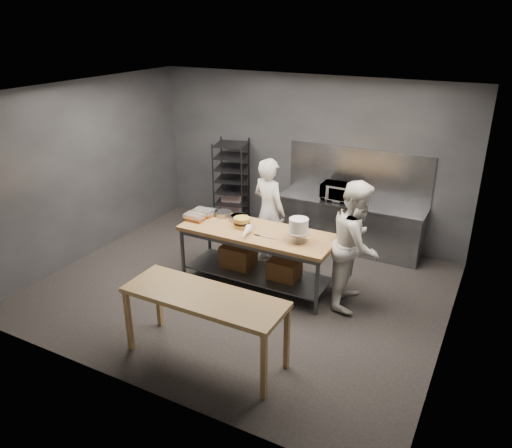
{
  "coord_description": "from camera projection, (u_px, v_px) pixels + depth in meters",
  "views": [
    {
      "loc": [
        3.36,
        -5.89,
        3.96
      ],
      "look_at": [
        0.15,
        0.21,
        1.05
      ],
      "focal_mm": 35.0,
      "sensor_mm": 36.0,
      "label": 1
    }
  ],
  "objects": [
    {
      "name": "work_table",
      "position": [
        257.0,
        251.0,
        7.73
      ],
      "size": [
        2.4,
        0.9,
        0.92
      ],
      "color": "olive",
      "rests_on": "ground"
    },
    {
      "name": "back_wall",
      "position": [
        307.0,
        158.0,
        9.24
      ],
      "size": [
        6.0,
        0.04,
        3.0
      ],
      "primitive_type": "cube",
      "color": "#4C4F54",
      "rests_on": "ground"
    },
    {
      "name": "back_counter",
      "position": [
        349.0,
        225.0,
        8.96
      ],
      "size": [
        2.6,
        0.6,
        0.9
      ],
      "color": "slate",
      "rests_on": "ground"
    },
    {
      "name": "layer_cake",
      "position": [
        242.0,
        222.0,
        7.67
      ],
      "size": [
        0.25,
        0.25,
        0.16
      ],
      "color": "gold",
      "rests_on": "work_table"
    },
    {
      "name": "chef_behind",
      "position": [
        269.0,
        212.0,
        8.32
      ],
      "size": [
        0.78,
        0.64,
        1.83
      ],
      "primitive_type": "imported",
      "rotation": [
        0.0,
        0.0,
        2.81
      ],
      "color": "silver",
      "rests_on": "ground"
    },
    {
      "name": "frosted_cake_stand",
      "position": [
        299.0,
        227.0,
        7.13
      ],
      "size": [
        0.34,
        0.34,
        0.36
      ],
      "color": "#A59B84",
      "rests_on": "work_table"
    },
    {
      "name": "ground",
      "position": [
        242.0,
        289.0,
        7.79
      ],
      "size": [
        6.0,
        6.0,
        0.0
      ],
      "primitive_type": "plane",
      "color": "black",
      "rests_on": "ground"
    },
    {
      "name": "near_counter",
      "position": [
        204.0,
        301.0,
        5.92
      ],
      "size": [
        2.0,
        0.7,
        0.9
      ],
      "color": "olive",
      "rests_on": "ground"
    },
    {
      "name": "microwave",
      "position": [
        337.0,
        192.0,
        8.84
      ],
      "size": [
        0.54,
        0.37,
        0.3
      ],
      "primitive_type": "imported",
      "color": "black",
      "rests_on": "back_counter"
    },
    {
      "name": "splashback_panel",
      "position": [
        358.0,
        173.0,
        8.85
      ],
      "size": [
        2.6,
        0.02,
        0.9
      ],
      "primitive_type": "cube",
      "color": "slate",
      "rests_on": "back_counter"
    },
    {
      "name": "pastry_clamshells",
      "position": [
        199.0,
        215.0,
        8.03
      ],
      "size": [
        0.32,
        0.44,
        0.11
      ],
      "color": "#974E1E",
      "rests_on": "work_table"
    },
    {
      "name": "offset_spatula",
      "position": [
        262.0,
        236.0,
        7.37
      ],
      "size": [
        0.37,
        0.02,
        0.02
      ],
      "color": "slate",
      "rests_on": "work_table"
    },
    {
      "name": "cake_pans",
      "position": [
        228.0,
        215.0,
        8.05
      ],
      "size": [
        0.84,
        0.34,
        0.07
      ],
      "color": "gray",
      "rests_on": "work_table"
    },
    {
      "name": "chef_right",
      "position": [
        356.0,
        244.0,
        7.08
      ],
      "size": [
        0.8,
        0.98,
        1.88
      ],
      "primitive_type": "imported",
      "rotation": [
        0.0,
        0.0,
        1.67
      ],
      "color": "silver",
      "rests_on": "ground"
    },
    {
      "name": "speed_rack",
      "position": [
        232.0,
        186.0,
        9.76
      ],
      "size": [
        0.75,
        0.79,
        1.75
      ],
      "color": "black",
      "rests_on": "ground"
    },
    {
      "name": "piping_bag",
      "position": [
        246.0,
        233.0,
        7.35
      ],
      "size": [
        0.2,
        0.4,
        0.12
      ],
      "primitive_type": "cone",
      "rotation": [
        1.57,
        0.0,
        0.22
      ],
      "color": "white",
      "rests_on": "work_table"
    }
  ]
}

